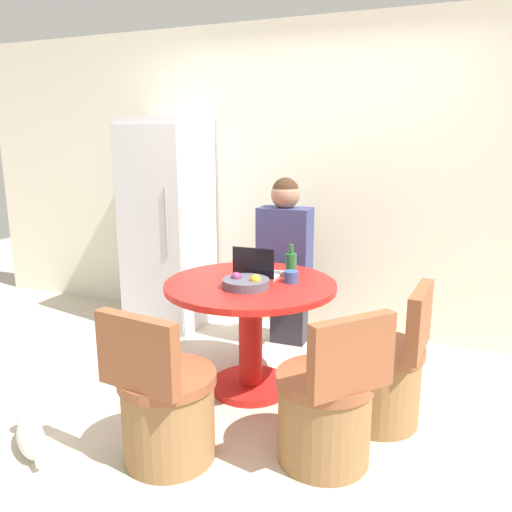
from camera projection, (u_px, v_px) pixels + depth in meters
name	position (u px, v px, depth m)	size (l,w,h in m)	color
ground_plane	(249.00, 409.00, 3.11)	(12.00, 12.00, 0.00)	beige
wall_back	(317.00, 181.00, 4.21)	(7.00, 0.06, 2.60)	silver
refrigerator	(168.00, 225.00, 4.40)	(0.63, 0.67, 1.82)	silver
dining_table	(250.00, 314.00, 3.25)	(1.11, 1.11, 0.75)	red
chair_right_side	(382.00, 377.00, 2.92)	(0.51, 0.51, 0.85)	olive
chair_near_camera	(166.00, 409.00, 2.57)	(0.51, 0.52, 0.85)	olive
chair_near_right_corner	(326.00, 411.00, 2.55)	(0.58, 0.58, 0.85)	olive
person_seated	(286.00, 255.00, 3.91)	(0.40, 0.37, 1.37)	#2D2D38
laptop	(257.00, 271.00, 3.32)	(0.29, 0.23, 0.21)	#B7B7BC
fruit_bowl	(246.00, 283.00, 3.07)	(0.29, 0.29, 0.09)	#4C4C56
coffee_cup	(291.00, 277.00, 3.18)	(0.09, 0.09, 0.08)	#2D4C84
bottle	(291.00, 264.00, 3.30)	(0.07, 0.07, 0.22)	#23602D
cat	(30.00, 436.00, 2.68)	(0.42, 0.33, 0.16)	white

